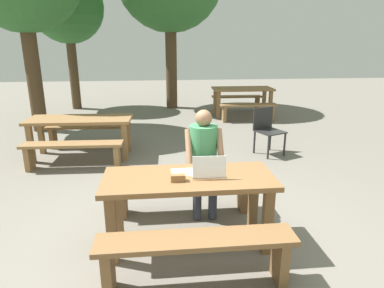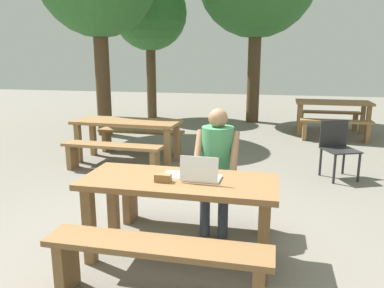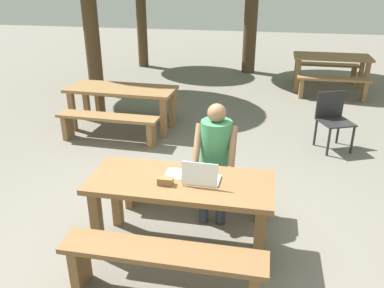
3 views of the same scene
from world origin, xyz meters
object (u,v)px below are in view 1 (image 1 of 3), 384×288
object	(u,v)px
small_pouch	(178,178)
picnic_table_rear	(243,93)
tree_left	(67,8)
person_seated	(204,154)
picnic_table_mid	(80,125)
plastic_chair	(267,129)
picnic_table_front	(189,188)
laptop	(208,171)

from	to	relation	value
small_pouch	picnic_table_rear	distance (m)	6.45
small_pouch	picnic_table_rear	xyz separation A→B (m)	(2.15, 6.08, -0.13)
tree_left	person_seated	bearing A→B (deg)	-66.74
picnic_table_mid	picnic_table_rear	bearing A→B (deg)	42.07
person_seated	tree_left	xyz separation A→B (m)	(-2.97, 6.92, 2.15)
picnic_table_mid	tree_left	world-z (taller)	tree_left
plastic_chair	small_pouch	bearing A→B (deg)	-145.69
person_seated	picnic_table_front	bearing A→B (deg)	-110.57
picnic_table_rear	tree_left	size ratio (longest dim) A/B	0.41
picnic_table_front	picnic_table_rear	distance (m)	6.32
picnic_table_front	plastic_chair	distance (m)	3.22
small_pouch	picnic_table_mid	distance (m)	3.36
laptop	person_seated	bearing A→B (deg)	-91.86
picnic_table_front	laptop	distance (m)	0.26
small_pouch	plastic_chair	world-z (taller)	plastic_chair
picnic_table_rear	plastic_chair	bearing A→B (deg)	-95.56
plastic_chair	picnic_table_mid	size ratio (longest dim) A/B	0.47
tree_left	plastic_chair	bearing A→B (deg)	-47.23
picnic_table_rear	small_pouch	bearing A→B (deg)	-108.91
person_seated	picnic_table_mid	world-z (taller)	person_seated
small_pouch	plastic_chair	xyz separation A→B (m)	(1.80, 2.84, -0.31)
picnic_table_front	tree_left	world-z (taller)	tree_left
laptop	plastic_chair	distance (m)	3.15
person_seated	tree_left	bearing A→B (deg)	113.26
small_pouch	picnic_table_rear	world-z (taller)	small_pouch
plastic_chair	laptop	bearing A→B (deg)	-141.91
plastic_chair	picnic_table_rear	xyz separation A→B (m)	(0.35, 3.25, 0.18)
plastic_chair	tree_left	xyz separation A→B (m)	(-4.43, 4.79, 2.44)
small_pouch	tree_left	distance (m)	8.35
small_pouch	tree_left	size ratio (longest dim) A/B	0.03
picnic_table_rear	tree_left	distance (m)	5.50
laptop	picnic_table_mid	distance (m)	3.43
laptop	person_seated	size ratio (longest dim) A/B	0.26
picnic_table_mid	laptop	bearing A→B (deg)	-55.90
laptop	picnic_table_rear	world-z (taller)	laptop
laptop	tree_left	xyz separation A→B (m)	(-2.93, 7.54, 2.10)
picnic_table_front	person_seated	xyz separation A→B (m)	(0.23, 0.61, 0.14)
picnic_table_front	laptop	world-z (taller)	laptop
picnic_table_mid	tree_left	distance (m)	5.30
small_pouch	tree_left	world-z (taller)	tree_left
picnic_table_front	small_pouch	world-z (taller)	small_pouch
picnic_table_mid	tree_left	xyz separation A→B (m)	(-1.11, 4.64, 2.30)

